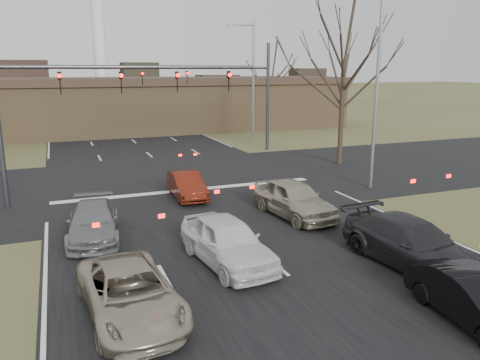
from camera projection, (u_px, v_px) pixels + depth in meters
The scene contains 17 objects.
ground at pixel (322, 305), 12.40m from camera, with size 360.00×360.00×0.00m, color #4C4C28.
road_main at pixel (101, 113), 66.70m from camera, with size 14.00×300.00×0.02m, color black.
road_cross at pixel (180, 182), 25.97m from camera, with size 200.00×14.00×0.02m, color black.
building at pixel (141, 104), 46.89m from camera, with size 42.40×10.40×5.30m.
mast_arm_near at pixel (75, 93), 21.12m from camera, with size 12.12×0.24×8.00m.
mast_arm_far at pixel (233, 84), 34.26m from camera, with size 11.12×0.24×8.00m.
streetlight_right_near at pixel (374, 80), 23.30m from camera, with size 2.34×0.25×10.00m.
streetlight_right_far at pixel (251, 76), 38.87m from camera, with size 2.34×0.25×10.00m.
tree_right_near at pixel (346, 23), 28.75m from camera, with size 6.90×6.90×11.50m.
tree_right_far at pixel (272, 61), 47.82m from camera, with size 5.40×5.40×9.00m.
car_silver_suv at pixel (130, 293), 11.71m from camera, with size 2.13×4.62×1.28m, color #A39A83.
car_white_sedan at pixel (227, 241), 14.92m from camera, with size 1.80×4.46×1.52m, color silver.
car_black_hatch at pixel (475, 299), 11.39m from camera, with size 1.35×3.86×1.27m, color black.
car_charcoal_sedan at pixel (412, 243), 14.78m from camera, with size 2.07×5.09×1.48m, color black.
car_grey_ahead at pixel (93, 222), 17.19m from camera, with size 1.78×4.39×1.27m, color slate.
car_red_ahead at pixel (187, 185), 22.66m from camera, with size 1.32×3.78×1.25m, color #59180C.
car_silver_ahead at pixel (294, 199), 19.75m from camera, with size 1.84×4.57×1.56m, color #A59F86.
Camera 1 is at (-6.16, -9.71, 6.10)m, focal length 35.00 mm.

